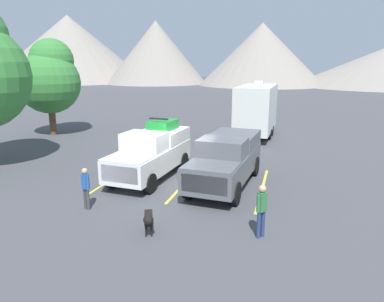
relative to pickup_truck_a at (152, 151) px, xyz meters
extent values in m
plane|color=#47474C|center=(1.75, -0.82, -1.23)|extent=(240.00, 240.00, 0.00)
cube|color=white|center=(-0.02, -0.23, -0.31)|extent=(2.39, 5.53, 0.98)
cube|color=white|center=(-0.18, -2.16, 0.22)|extent=(1.99, 1.66, 0.08)
cube|color=white|center=(-0.06, -0.71, 0.60)|extent=(1.94, 1.55, 0.83)
cube|color=slate|center=(-0.10, -1.27, 0.64)|extent=(1.73, 0.37, 0.62)
cube|color=white|center=(0.10, 1.22, 0.50)|extent=(2.11, 2.63, 0.65)
cube|color=silver|center=(-0.24, -2.88, -0.26)|extent=(1.66, 0.20, 0.69)
cylinder|color=black|center=(0.73, -2.13, -0.80)|extent=(0.35, 0.87, 0.85)
cylinder|color=black|center=(-1.06, -1.98, -0.80)|extent=(0.35, 0.87, 0.85)
cylinder|color=black|center=(1.03, 1.52, -0.80)|extent=(0.35, 0.87, 0.85)
cylinder|color=black|center=(-0.76, 1.67, -0.80)|extent=(0.35, 0.87, 0.85)
cube|color=green|center=(0.10, 1.22, 1.05)|extent=(1.20, 1.67, 0.45)
cylinder|color=black|center=(0.49, 0.64, 1.05)|extent=(0.22, 0.45, 0.44)
cylinder|color=black|center=(-0.38, 0.71, 1.05)|extent=(0.22, 0.45, 0.44)
cylinder|color=black|center=(0.58, 1.72, 1.05)|extent=(0.22, 0.45, 0.44)
cylinder|color=black|center=(-0.29, 1.80, 1.05)|extent=(0.22, 0.45, 0.44)
cube|color=black|center=(0.06, 0.77, 1.43)|extent=(0.98, 0.16, 0.08)
cube|color=#595B60|center=(3.54, -0.38, -0.28)|extent=(2.53, 5.90, 0.98)
cube|color=#595B60|center=(3.37, -2.44, 0.25)|extent=(2.10, 1.77, 0.08)
cube|color=#595B60|center=(3.50, -0.89, 0.60)|extent=(2.05, 1.65, 0.77)
cube|color=slate|center=(3.45, -1.49, 0.63)|extent=(1.83, 0.37, 0.57)
cube|color=#595B60|center=(3.67, 1.17, 0.53)|extent=(2.23, 2.80, 0.64)
cube|color=silver|center=(3.31, -3.21, -0.23)|extent=(1.75, 0.20, 0.69)
cylinder|color=black|center=(4.33, -2.40, -0.77)|extent=(0.35, 0.93, 0.91)
cylinder|color=black|center=(2.44, -2.25, -0.77)|extent=(0.35, 0.93, 0.91)
cylinder|color=black|center=(4.65, 1.49, -0.77)|extent=(0.35, 0.93, 0.91)
cylinder|color=black|center=(2.76, 1.65, -0.77)|extent=(0.35, 0.93, 0.91)
cube|color=gold|center=(-1.67, -0.33, -1.22)|extent=(0.12, 5.50, 0.01)
cube|color=gold|center=(1.75, -0.33, -1.22)|extent=(0.12, 5.50, 0.01)
cube|color=gold|center=(5.18, -0.33, -1.22)|extent=(0.12, 5.50, 0.01)
cube|color=silver|center=(3.72, 10.71, 0.88)|extent=(2.57, 6.13, 3.15)
cube|color=#4C6B99|center=(2.53, 10.75, 1.03)|extent=(0.23, 5.80, 0.24)
cube|color=silver|center=(3.75, 11.62, 2.60)|extent=(0.62, 0.72, 0.30)
cube|color=#333333|center=(3.59, 7.09, -0.91)|extent=(0.16, 1.20, 0.12)
cylinder|color=black|center=(4.78, 9.95, -0.85)|extent=(0.25, 0.77, 0.76)
cylinder|color=black|center=(2.61, 10.02, -0.85)|extent=(0.25, 0.77, 0.76)
cylinder|color=black|center=(4.83, 11.40, -0.85)|extent=(0.25, 0.77, 0.76)
cylinder|color=black|center=(2.66, 11.47, -0.85)|extent=(0.25, 0.77, 0.76)
cylinder|color=#3F3F42|center=(-0.80, -4.32, -0.83)|extent=(0.12, 0.12, 0.80)
cylinder|color=#3F3F42|center=(-0.95, -4.27, -0.83)|extent=(0.12, 0.12, 0.80)
cube|color=#2659A5|center=(-0.87, -4.30, -0.14)|extent=(0.28, 0.25, 0.57)
sphere|color=tan|center=(-0.87, -4.30, 0.25)|extent=(0.22, 0.22, 0.22)
cylinder|color=#2659A5|center=(-0.75, -4.34, -0.17)|extent=(0.09, 0.09, 0.51)
cylinder|color=#2659A5|center=(-1.00, -4.25, -0.17)|extent=(0.09, 0.09, 0.51)
cylinder|color=navy|center=(5.55, -4.69, -0.79)|extent=(0.13, 0.13, 0.87)
cylinder|color=navy|center=(5.43, -4.82, -0.79)|extent=(0.13, 0.13, 0.87)
cube|color=#33723F|center=(5.49, -4.75, -0.05)|extent=(0.31, 0.32, 0.61)
sphere|color=tan|center=(5.49, -4.75, 0.37)|extent=(0.23, 0.23, 0.23)
cylinder|color=#33723F|center=(5.58, -4.65, -0.08)|extent=(0.10, 0.10, 0.55)
cylinder|color=#33723F|center=(5.40, -4.86, -0.08)|extent=(0.10, 0.10, 0.55)
cube|color=black|center=(2.05, -5.43, -0.72)|extent=(0.50, 0.75, 0.29)
sphere|color=black|center=(2.20, -5.79, -0.60)|extent=(0.32, 0.32, 0.32)
cylinder|color=black|center=(1.90, -5.08, -0.66)|extent=(0.10, 0.16, 0.20)
cylinder|color=black|center=(2.22, -5.63, -1.05)|extent=(0.06, 0.06, 0.36)
cylinder|color=black|center=(2.07, -5.69, -1.05)|extent=(0.06, 0.06, 0.36)
cylinder|color=black|center=(2.04, -5.17, -1.05)|extent=(0.06, 0.06, 0.36)
cylinder|color=black|center=(1.88, -5.24, -1.05)|extent=(0.06, 0.06, 0.36)
cylinder|color=brown|center=(-10.98, 7.42, 0.13)|extent=(0.49, 0.49, 2.72)
sphere|color=#387F38|center=(-10.98, 7.42, 2.61)|extent=(4.48, 4.48, 4.48)
sphere|color=#387F38|center=(-10.85, 7.76, 4.18)|extent=(3.13, 3.13, 3.13)
cone|color=gray|center=(-55.17, 75.31, 7.75)|extent=(43.56, 43.56, 17.96)
cone|color=gray|center=(-27.95, 72.23, 6.46)|extent=(25.66, 25.66, 15.38)
cone|color=gray|center=(-1.55, 72.13, 5.85)|extent=(29.14, 29.14, 14.16)
camera|label=1|loc=(6.19, -15.02, 4.06)|focal=33.24mm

